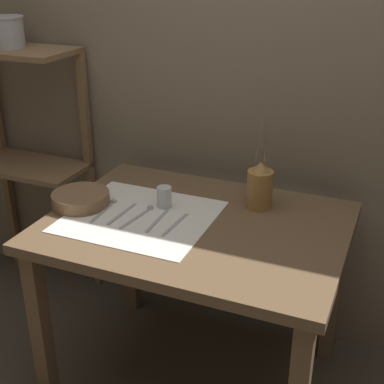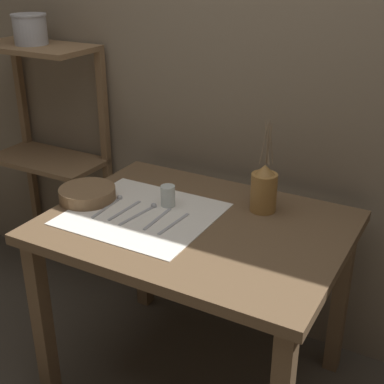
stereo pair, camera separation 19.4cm
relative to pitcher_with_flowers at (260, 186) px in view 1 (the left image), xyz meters
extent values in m
plane|color=#473F35|center=(-0.18, -0.21, -0.84)|extent=(12.00, 12.00, 0.00)
cube|color=#7A6B56|center=(-0.18, 0.31, 0.36)|extent=(7.00, 0.06, 2.40)
cube|color=brown|center=(-0.18, -0.21, -0.11)|extent=(1.10, 0.82, 0.04)
cube|color=brown|center=(-0.67, -0.57, -0.49)|extent=(0.06, 0.06, 0.71)
cube|color=brown|center=(-0.67, 0.14, -0.49)|extent=(0.06, 0.06, 0.71)
cube|color=brown|center=(0.31, 0.14, -0.49)|extent=(0.06, 0.06, 0.71)
cube|color=brown|center=(-1.21, 0.11, 0.42)|extent=(0.58, 0.30, 0.02)
cube|color=brown|center=(-1.21, 0.11, -0.14)|extent=(0.58, 0.30, 0.02)
cube|color=brown|center=(-1.48, 0.24, -0.21)|extent=(0.04, 0.04, 1.27)
cube|color=brown|center=(-0.94, 0.24, -0.21)|extent=(0.04, 0.04, 1.27)
cube|color=white|center=(-0.39, -0.26, -0.09)|extent=(0.54, 0.49, 0.00)
cylinder|color=olive|center=(0.00, 0.00, -0.01)|extent=(0.10, 0.10, 0.15)
cone|color=olive|center=(0.00, 0.00, 0.08)|extent=(0.08, 0.08, 0.04)
cylinder|color=#847056|center=(-0.01, 0.00, 0.18)|extent=(0.02, 0.02, 0.16)
cylinder|color=#847056|center=(0.01, 0.02, 0.19)|extent=(0.02, 0.02, 0.17)
cylinder|color=#847056|center=(0.00, 0.01, 0.16)|extent=(0.01, 0.01, 0.12)
cylinder|color=#847056|center=(0.01, 0.00, 0.18)|extent=(0.03, 0.03, 0.16)
cylinder|color=#847056|center=(0.00, 0.00, 0.18)|extent=(0.02, 0.03, 0.17)
cylinder|color=#847056|center=(0.00, 0.01, 0.19)|extent=(0.04, 0.04, 0.16)
cylinder|color=brown|center=(-0.65, -0.26, -0.06)|extent=(0.23, 0.23, 0.05)
cylinder|color=silver|center=(-0.34, -0.15, -0.04)|extent=(0.06, 0.06, 0.08)
cube|color=#A8A8AD|center=(-0.54, -0.29, -0.08)|extent=(0.02, 0.19, 0.00)
sphere|color=#A8A8AD|center=(-0.54, -0.19, -0.08)|extent=(0.02, 0.02, 0.02)
cube|color=#A8A8AD|center=(-0.46, -0.27, -0.08)|extent=(0.02, 0.19, 0.00)
cube|color=#A8A8AD|center=(-0.39, -0.28, -0.08)|extent=(0.04, 0.19, 0.00)
sphere|color=#A8A8AD|center=(-0.38, -0.19, -0.08)|extent=(0.02, 0.02, 0.02)
cube|color=#A8A8AD|center=(-0.31, -0.27, -0.08)|extent=(0.02, 0.19, 0.00)
cube|color=#A8A8AD|center=(-0.24, -0.27, -0.08)|extent=(0.02, 0.19, 0.00)
cylinder|color=#A8A8AD|center=(-1.22, 0.11, 0.50)|extent=(0.15, 0.15, 0.14)
cylinder|color=#A8A8AD|center=(-1.22, 0.11, 0.56)|extent=(0.16, 0.16, 0.01)
camera|label=1|loc=(0.49, -1.84, 0.84)|focal=50.00mm
camera|label=2|loc=(0.66, -1.76, 0.84)|focal=50.00mm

